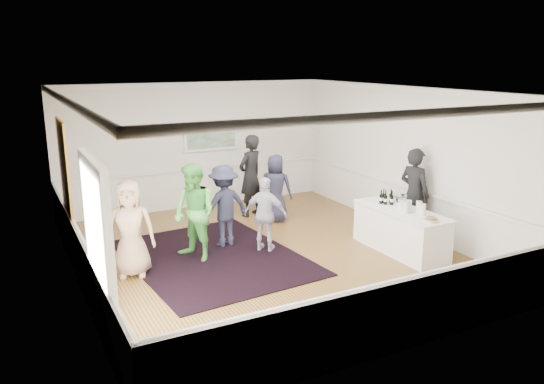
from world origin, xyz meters
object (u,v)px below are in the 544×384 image
guest_green (194,213)px  nut_bowl (431,220)px  guest_tan (130,229)px  ice_bucket (400,201)px  guest_dark_b (250,176)px  guest_dark_a (224,206)px  serving_table (400,230)px  bartender (414,194)px  guest_navy (275,188)px  guest_lilac (266,215)px

guest_green → nut_bowl: 4.41m
guest_tan → ice_bucket: 5.26m
guest_green → guest_dark_b: size_ratio=0.93×
guest_dark_a → serving_table: bearing=139.0°
bartender → guest_dark_b: (-2.32, 3.19, 0.01)m
guest_dark_a → guest_navy: 2.00m
nut_bowl → guest_lilac: bearing=137.7°
guest_dark_a → ice_bucket: bearing=142.2°
guest_lilac → nut_bowl: bearing=-178.3°
guest_lilac → ice_bucket: (2.47, -1.10, 0.23)m
nut_bowl → guest_dark_b: bearing=109.0°
guest_navy → guest_dark_b: bearing=-28.7°
nut_bowl → guest_navy: bearing=107.9°
guest_dark_a → nut_bowl: bearing=128.5°
guest_navy → ice_bucket: size_ratio=6.18×
guest_green → ice_bucket: size_ratio=7.18×
guest_green → bartender: bearing=53.9°
bartender → guest_dark_b: 3.94m
serving_table → guest_dark_a: 3.59m
bartender → guest_tan: 5.83m
bartender → guest_lilac: 3.21m
guest_lilac → guest_navy: (1.10, 1.69, 0.05)m
serving_table → guest_dark_b: guest_dark_b is taller
guest_lilac → guest_dark_a: guest_dark_a is taller
bartender → nut_bowl: 1.53m
bartender → guest_dark_b: guest_dark_b is taller
guest_tan → guest_lilac: size_ratio=1.15×
serving_table → nut_bowl: (-0.04, -0.85, 0.47)m
bartender → ice_bucket: bartender is taller
serving_table → guest_tan: size_ratio=1.23×
nut_bowl → guest_tan: bearing=157.3°
guest_green → nut_bowl: guest_green is taller
guest_lilac → guest_navy: size_ratio=0.94×
serving_table → guest_dark_b: size_ratio=1.08×
guest_navy → nut_bowl: guest_navy is taller
guest_navy → bartender: bearing=165.6°
serving_table → ice_bucket: (0.10, 0.17, 0.55)m
guest_dark_b → ice_bucket: 3.87m
serving_table → guest_dark_b: bearing=113.5°
serving_table → nut_bowl: 0.98m
serving_table → guest_green: guest_green is taller
guest_dark_b → nut_bowl: guest_dark_b is taller
ice_bucket → guest_dark_b: bearing=115.9°
serving_table → guest_lilac: size_ratio=1.42×
guest_dark_b → guest_green: bearing=20.4°
guest_lilac → guest_dark_a: 0.92m
serving_table → guest_tan: (-5.04, 1.24, 0.43)m
guest_tan → bartender: bearing=10.2°
guest_dark_a → guest_dark_b: size_ratio=0.85×
guest_dark_b → guest_lilac: bearing=47.4°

